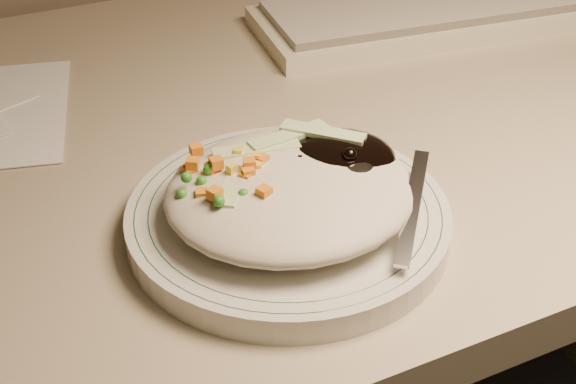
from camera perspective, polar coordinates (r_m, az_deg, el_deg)
name	(u,v)px	position (r m, az deg, el deg)	size (l,w,h in m)	color
desk	(271,265)	(0.91, -1.23, -5.20)	(1.40, 0.70, 0.74)	tan
plate	(288,220)	(0.62, 0.00, -1.97)	(0.25, 0.25, 0.02)	silver
plate_rim	(288,209)	(0.62, 0.00, -1.22)	(0.24, 0.24, 0.00)	#144723
meal	(294,185)	(0.60, 0.40, 0.50)	(0.21, 0.19, 0.05)	beige
keyboard	(437,12)	(1.00, 10.57, 12.44)	(0.45, 0.20, 0.03)	beige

